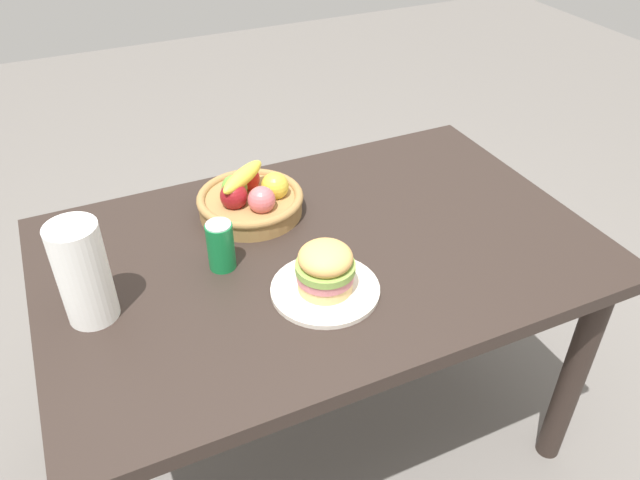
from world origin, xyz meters
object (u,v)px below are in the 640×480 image
(sandwich, at_px, (325,267))
(soda_can, at_px, (221,246))
(paper_towel_roll, at_px, (83,273))
(fruit_basket, at_px, (250,198))
(plate, at_px, (325,289))

(sandwich, xyz_separation_m, soda_can, (-0.19, 0.19, -0.01))
(soda_can, distance_m, paper_towel_roll, 0.32)
(soda_can, bearing_deg, fruit_basket, 53.65)
(plate, xyz_separation_m, sandwich, (-0.00, 0.00, 0.07))
(fruit_basket, bearing_deg, soda_can, -126.35)
(plate, distance_m, soda_can, 0.27)
(plate, distance_m, paper_towel_roll, 0.53)
(soda_can, distance_m, fruit_basket, 0.24)
(plate, relative_size, soda_can, 2.02)
(fruit_basket, distance_m, paper_towel_roll, 0.52)
(plate, bearing_deg, paper_towel_roll, 164.08)
(sandwich, height_order, fruit_basket, fruit_basket)
(plate, distance_m, fruit_basket, 0.39)
(sandwich, relative_size, fruit_basket, 0.47)
(sandwich, distance_m, paper_towel_roll, 0.52)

